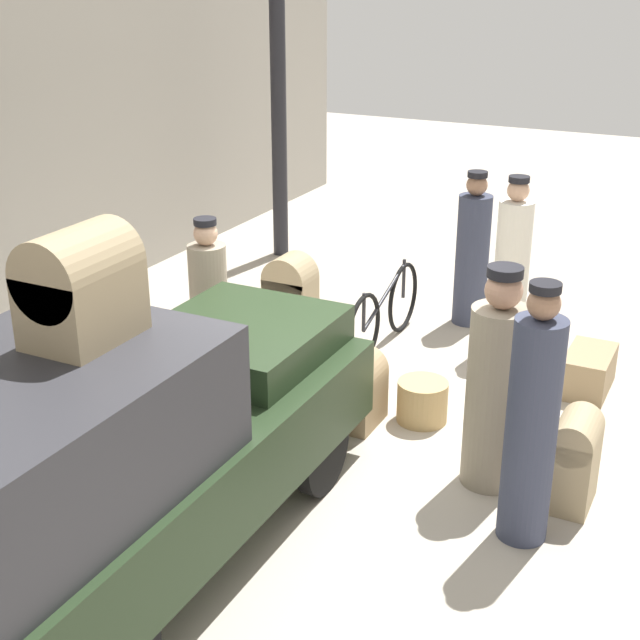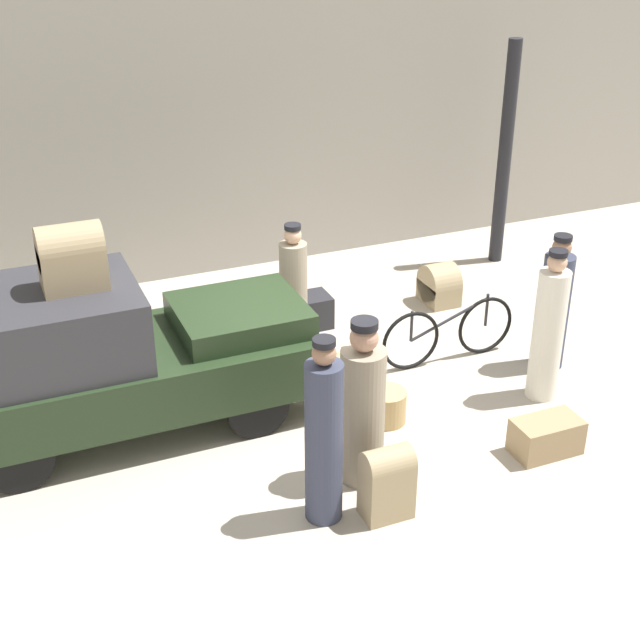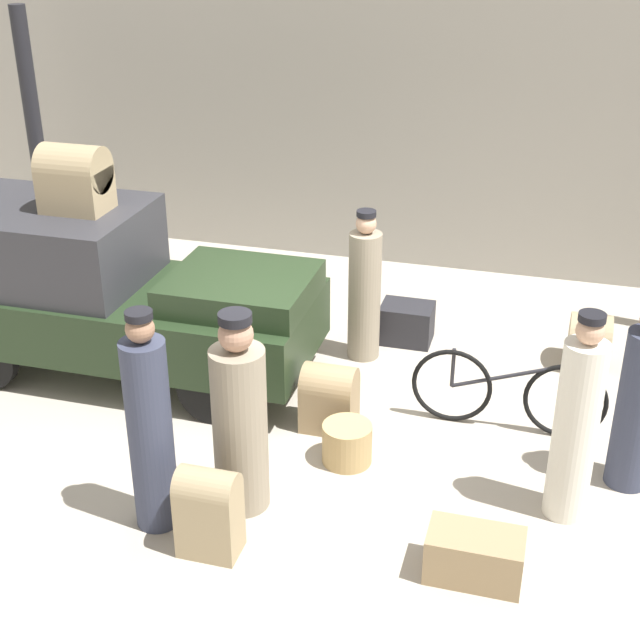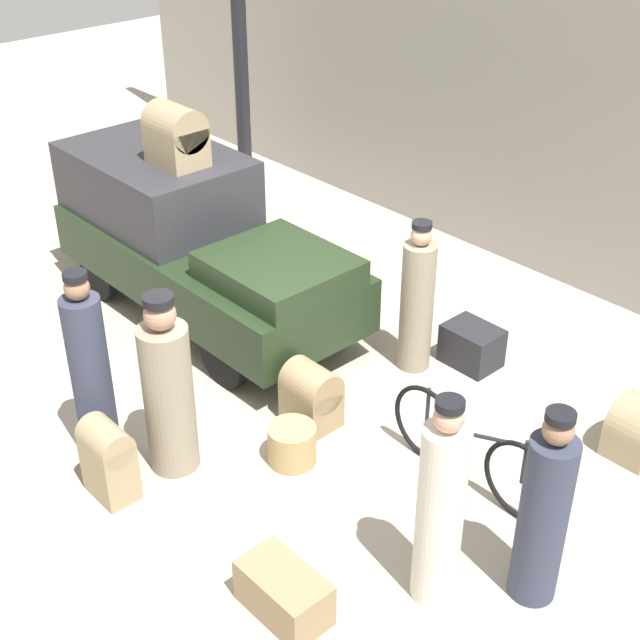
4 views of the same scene
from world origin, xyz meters
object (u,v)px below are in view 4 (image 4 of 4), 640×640
at_px(trunk_on_truck_roof, 176,135).
at_px(wicker_basket, 292,444).
at_px(suitcase_tan_flat, 638,430).
at_px(bicycle, 472,451).
at_px(porter_carrying_trunk, 91,375).
at_px(trunk_wicker_pale, 311,395).
at_px(conductor_in_dark_uniform, 168,392).
at_px(porter_lifting_near_truck, 544,515).
at_px(porter_standing_middle, 440,510).
at_px(suitcase_black_upright, 472,346).
at_px(trunk_umber_medium, 108,458).
at_px(truck, 193,236).
at_px(suitcase_small_leather, 284,593).
at_px(porter_with_bicycle, 417,302).

bearing_deg(trunk_on_truck_roof, wicker_basket, -18.21).
bearing_deg(suitcase_tan_flat, bicycle, -116.00).
relative_size(porter_carrying_trunk, trunk_wicker_pale, 2.91).
bearing_deg(conductor_in_dark_uniform, porter_lifting_near_truck, 20.70).
distance_m(porter_standing_middle, suitcase_black_upright, 3.18).
distance_m(bicycle, wicker_basket, 1.56).
xyz_separation_m(trunk_wicker_pale, trunk_umber_medium, (-0.41, -1.88, 0.06)).
distance_m(trunk_umber_medium, suitcase_tan_flat, 4.60).
bearing_deg(suitcase_black_upright, truck, -153.40).
bearing_deg(porter_carrying_trunk, suitcase_tan_flat, 47.78).
relative_size(truck, trunk_wicker_pale, 6.10).
relative_size(porter_standing_middle, trunk_on_truck_roof, 2.74).
height_order(trunk_umber_medium, trunk_on_truck_roof, trunk_on_truck_roof).
xyz_separation_m(wicker_basket, trunk_wicker_pale, (-0.29, 0.49, 0.14)).
relative_size(suitcase_small_leather, suitcase_black_upright, 1.23).
xyz_separation_m(porter_lifting_near_truck, suitcase_black_upright, (-2.25, 2.03, -0.55)).
bearing_deg(trunk_wicker_pale, bicycle, 14.50).
bearing_deg(trunk_wicker_pale, wicker_basket, -59.21).
relative_size(suitcase_black_upright, suitcase_tan_flat, 0.99).
bearing_deg(bicycle, porter_carrying_trunk, -140.22).
bearing_deg(porter_lifting_near_truck, truck, 173.04).
bearing_deg(bicycle, trunk_wicker_pale, -165.50).
xyz_separation_m(wicker_basket, trunk_umber_medium, (-0.70, -1.40, 0.20)).
height_order(bicycle, trunk_on_truck_roof, trunk_on_truck_roof).
xyz_separation_m(conductor_in_dark_uniform, trunk_umber_medium, (-0.03, -0.61, -0.39)).
height_order(truck, suitcase_black_upright, truck).
bearing_deg(porter_standing_middle, trunk_on_truck_roof, 166.19).
distance_m(porter_standing_middle, trunk_umber_medium, 2.83).
bearing_deg(trunk_on_truck_roof, porter_lifting_near_truck, -6.74).
relative_size(wicker_basket, conductor_in_dark_uniform, 0.25).
xyz_separation_m(conductor_in_dark_uniform, porter_lifting_near_truck, (2.98, 1.13, -0.01)).
xyz_separation_m(suitcase_small_leather, trunk_on_truck_roof, (-4.14, 2.10, 1.82)).
height_order(conductor_in_dark_uniform, suitcase_tan_flat, conductor_in_dark_uniform).
height_order(porter_carrying_trunk, porter_with_bicycle, porter_carrying_trunk).
bearing_deg(wicker_basket, porter_with_bicycle, 99.07).
xyz_separation_m(suitcase_small_leather, trunk_umber_medium, (-1.93, -0.26, 0.20)).
height_order(porter_standing_middle, trunk_umber_medium, porter_standing_middle).
distance_m(porter_lifting_near_truck, suitcase_black_upright, 3.08).
bearing_deg(suitcase_black_upright, porter_standing_middle, -55.62).
xyz_separation_m(porter_carrying_trunk, porter_with_bicycle, (0.92, 3.09, -0.11)).
bearing_deg(suitcase_black_upright, trunk_umber_medium, -101.50).
bearing_deg(conductor_in_dark_uniform, suitcase_tan_flat, 49.85).
distance_m(truck, suitcase_tan_flat, 4.97).
xyz_separation_m(suitcase_small_leather, suitcase_tan_flat, (0.75, 3.48, 0.06)).
bearing_deg(porter_carrying_trunk, conductor_in_dark_uniform, 35.36).
height_order(porter_carrying_trunk, trunk_wicker_pale, porter_carrying_trunk).
bearing_deg(porter_with_bicycle, suitcase_tan_flat, 10.79).
xyz_separation_m(bicycle, conductor_in_dark_uniform, (-1.93, -1.68, 0.39)).
height_order(bicycle, trunk_wicker_pale, bicycle).
height_order(conductor_in_dark_uniform, trunk_on_truck_roof, trunk_on_truck_roof).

